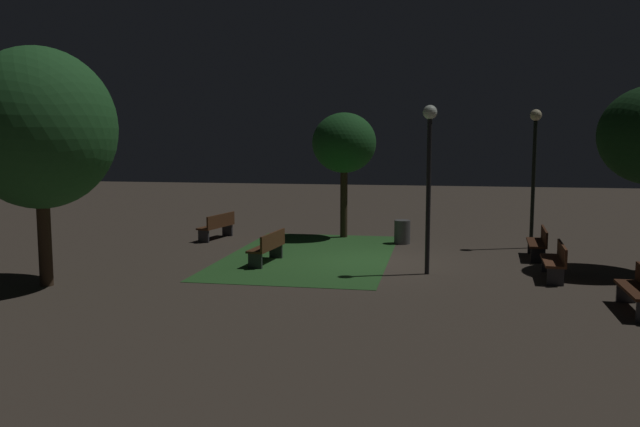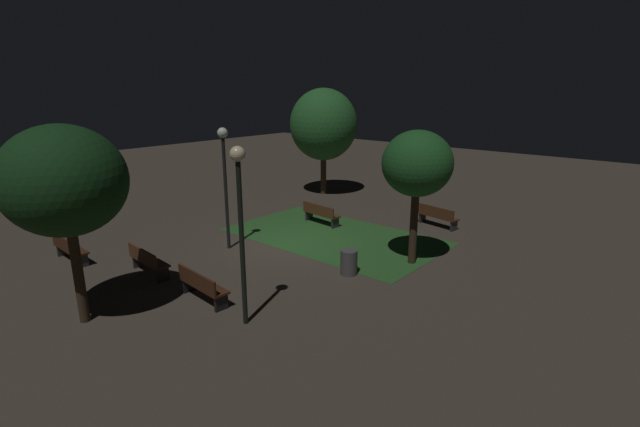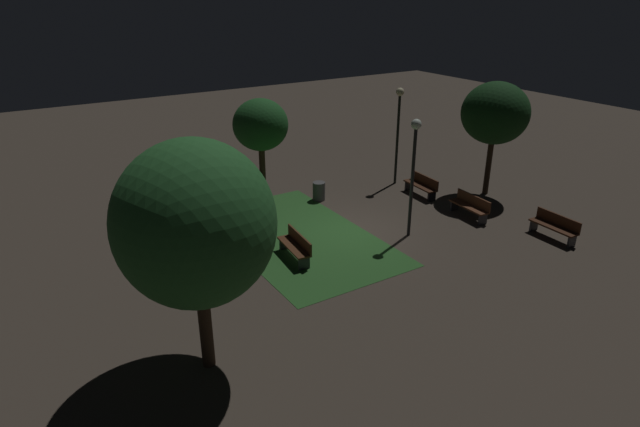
{
  "view_description": "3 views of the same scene",
  "coord_description": "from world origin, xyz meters",
  "px_view_note": "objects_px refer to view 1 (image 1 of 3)",
  "views": [
    {
      "loc": [
        -18.03,
        -1.87,
        3.49
      ],
      "look_at": [
        0.38,
        1.54,
        1.3
      ],
      "focal_mm": 36.32,
      "sensor_mm": 36.0,
      "label": 1
    },
    {
      "loc": [
        11.14,
        -11.26,
        5.64
      ],
      "look_at": [
        0.88,
        0.78,
        1.21
      ],
      "focal_mm": 25.5,
      "sensor_mm": 36.0,
      "label": 2
    },
    {
      "loc": [
        -14.61,
        10.53,
        8.38
      ],
      "look_at": [
        0.15,
        1.24,
        0.94
      ],
      "focal_mm": 29.86,
      "sensor_mm": 36.0,
      "label": 3
    }
  ],
  "objects_px": {
    "bench_by_lamp": "(268,246)",
    "trash_bin": "(402,232)",
    "tree_left_canopy": "(39,129)",
    "tree_right_canopy": "(344,144)",
    "lamp_post_near_wall": "(534,154)",
    "bench_near_trees": "(218,225)",
    "bench_path_side": "(556,260)",
    "bench_front_right": "(539,242)",
    "lamp_post_path_center": "(429,159)"
  },
  "relations": [
    {
      "from": "bench_front_right",
      "to": "lamp_post_near_wall",
      "type": "distance_m",
      "value": 3.09
    },
    {
      "from": "bench_path_side",
      "to": "lamp_post_path_center",
      "type": "relative_size",
      "value": 0.42
    },
    {
      "from": "bench_by_lamp",
      "to": "lamp_post_near_wall",
      "type": "relative_size",
      "value": 0.42
    },
    {
      "from": "bench_by_lamp",
      "to": "lamp_post_path_center",
      "type": "bearing_deg",
      "value": -98.07
    },
    {
      "from": "bench_path_side",
      "to": "lamp_post_path_center",
      "type": "distance_m",
      "value": 4.01
    },
    {
      "from": "tree_left_canopy",
      "to": "bench_near_trees",
      "type": "bearing_deg",
      "value": -12.16
    },
    {
      "from": "bench_front_right",
      "to": "tree_right_canopy",
      "type": "relative_size",
      "value": 0.42
    },
    {
      "from": "lamp_post_near_wall",
      "to": "bench_front_right",
      "type": "bearing_deg",
      "value": 179.36
    },
    {
      "from": "bench_front_right",
      "to": "tree_left_canopy",
      "type": "height_order",
      "value": "tree_left_canopy"
    },
    {
      "from": "tree_left_canopy",
      "to": "bench_by_lamp",
      "type": "bearing_deg",
      "value": -51.23
    },
    {
      "from": "bench_path_side",
      "to": "lamp_post_near_wall",
      "type": "relative_size",
      "value": 0.42
    },
    {
      "from": "tree_left_canopy",
      "to": "tree_right_canopy",
      "type": "xyz_separation_m",
      "value": [
        8.73,
        -5.84,
        -0.41
      ]
    },
    {
      "from": "bench_by_lamp",
      "to": "lamp_post_path_center",
      "type": "relative_size",
      "value": 0.43
    },
    {
      "from": "tree_left_canopy",
      "to": "bench_path_side",
      "type": "bearing_deg",
      "value": -76.04
    },
    {
      "from": "lamp_post_near_wall",
      "to": "trash_bin",
      "type": "height_order",
      "value": "lamp_post_near_wall"
    },
    {
      "from": "bench_front_right",
      "to": "lamp_post_path_center",
      "type": "height_order",
      "value": "lamp_post_path_center"
    },
    {
      "from": "bench_by_lamp",
      "to": "tree_left_canopy",
      "type": "height_order",
      "value": "tree_left_canopy"
    },
    {
      "from": "bench_near_trees",
      "to": "lamp_post_near_wall",
      "type": "relative_size",
      "value": 0.42
    },
    {
      "from": "trash_bin",
      "to": "bench_front_right",
      "type": "bearing_deg",
      "value": -115.15
    },
    {
      "from": "bench_near_trees",
      "to": "lamp_post_path_center",
      "type": "height_order",
      "value": "lamp_post_path_center"
    },
    {
      "from": "bench_front_right",
      "to": "trash_bin",
      "type": "xyz_separation_m",
      "value": [
        1.91,
        4.07,
        -0.09
      ]
    },
    {
      "from": "bench_by_lamp",
      "to": "tree_left_canopy",
      "type": "relative_size",
      "value": 0.33
    },
    {
      "from": "bench_front_right",
      "to": "lamp_post_near_wall",
      "type": "height_order",
      "value": "lamp_post_near_wall"
    },
    {
      "from": "bench_near_trees",
      "to": "tree_right_canopy",
      "type": "distance_m",
      "value": 5.22
    },
    {
      "from": "tree_right_canopy",
      "to": "trash_bin",
      "type": "height_order",
      "value": "tree_right_canopy"
    },
    {
      "from": "bench_path_side",
      "to": "lamp_post_path_center",
      "type": "bearing_deg",
      "value": 90.23
    },
    {
      "from": "bench_front_right",
      "to": "lamp_post_near_wall",
      "type": "relative_size",
      "value": 0.42
    },
    {
      "from": "lamp_post_near_wall",
      "to": "trash_bin",
      "type": "distance_m",
      "value": 4.84
    },
    {
      "from": "tree_left_canopy",
      "to": "trash_bin",
      "type": "xyz_separation_m",
      "value": [
        7.7,
        -7.95,
        -3.3
      ]
    },
    {
      "from": "tree_right_canopy",
      "to": "lamp_post_path_center",
      "type": "relative_size",
      "value": 1.01
    },
    {
      "from": "bench_path_side",
      "to": "tree_right_canopy",
      "type": "relative_size",
      "value": 0.42
    },
    {
      "from": "bench_path_side",
      "to": "trash_bin",
      "type": "distance_m",
      "value": 6.23
    },
    {
      "from": "tree_right_canopy",
      "to": "bench_near_trees",
      "type": "bearing_deg",
      "value": 106.17
    },
    {
      "from": "bench_path_side",
      "to": "bench_near_trees",
      "type": "distance_m",
      "value": 11.34
    },
    {
      "from": "lamp_post_path_center",
      "to": "lamp_post_near_wall",
      "type": "xyz_separation_m",
      "value": [
        4.62,
        -3.18,
        0.04
      ]
    },
    {
      "from": "bench_path_side",
      "to": "tree_right_canopy",
      "type": "distance_m",
      "value": 8.89
    },
    {
      "from": "lamp_post_path_center",
      "to": "bench_near_trees",
      "type": "bearing_deg",
      "value": 58.02
    },
    {
      "from": "bench_by_lamp",
      "to": "tree_right_canopy",
      "type": "relative_size",
      "value": 0.42
    },
    {
      "from": "tree_left_canopy",
      "to": "lamp_post_near_wall",
      "type": "bearing_deg",
      "value": -57.74
    },
    {
      "from": "bench_front_right",
      "to": "bench_near_trees",
      "type": "height_order",
      "value": "same"
    },
    {
      "from": "bench_by_lamp",
      "to": "bench_near_trees",
      "type": "height_order",
      "value": "same"
    },
    {
      "from": "trash_bin",
      "to": "tree_left_canopy",
      "type": "bearing_deg",
      "value": 134.09
    },
    {
      "from": "bench_by_lamp",
      "to": "tree_left_canopy",
      "type": "bearing_deg",
      "value": 128.77
    },
    {
      "from": "bench_by_lamp",
      "to": "tree_right_canopy",
      "type": "distance_m",
      "value": 6.0
    },
    {
      "from": "bench_path_side",
      "to": "bench_near_trees",
      "type": "relative_size",
      "value": 0.98
    },
    {
      "from": "bench_front_right",
      "to": "lamp_post_path_center",
      "type": "relative_size",
      "value": 0.42
    },
    {
      "from": "bench_front_right",
      "to": "tree_left_canopy",
      "type": "relative_size",
      "value": 0.33
    },
    {
      "from": "bench_near_trees",
      "to": "trash_bin",
      "type": "relative_size",
      "value": 2.36
    },
    {
      "from": "tree_right_canopy",
      "to": "lamp_post_path_center",
      "type": "xyz_separation_m",
      "value": [
        -5.75,
        -3.02,
        -0.34
      ]
    },
    {
      "from": "bench_by_lamp",
      "to": "trash_bin",
      "type": "bearing_deg",
      "value": -40.23
    }
  ]
}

